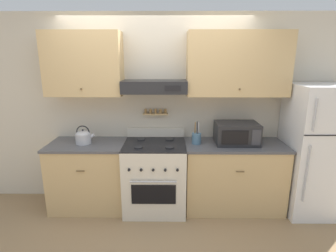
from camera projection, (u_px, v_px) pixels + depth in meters
name	position (u px, v px, depth m)	size (l,w,h in m)	color
ground_plane	(154.00, 219.00, 3.32)	(16.00, 16.00, 0.00)	#937551
wall_back	(161.00, 95.00, 3.50)	(5.20, 0.46, 2.55)	beige
counter_left	(89.00, 175.00, 3.52)	(0.98, 0.63, 0.90)	tan
counter_right	(233.00, 176.00, 3.50)	(1.29, 0.63, 0.90)	tan
stove_range	(155.00, 176.00, 3.47)	(0.79, 0.71, 1.04)	beige
refrigerator	(315.00, 150.00, 3.35)	(0.71, 0.72, 1.67)	white
tea_kettle	(83.00, 137.00, 3.38)	(0.25, 0.20, 0.24)	#B7B7BC
microwave	(237.00, 133.00, 3.37)	(0.54, 0.38, 0.27)	#232326
utensil_crock	(196.00, 138.00, 3.37)	(0.12, 0.12, 0.29)	slate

